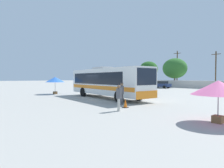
{
  "coord_description": "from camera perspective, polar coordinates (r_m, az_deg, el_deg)",
  "views": [
    {
      "loc": [
        16.47,
        -12.94,
        2.16
      ],
      "look_at": [
        1.18,
        1.01,
        1.51
      ],
      "focal_mm": 30.07,
      "sensor_mm": 36.0,
      "label": 1
    }
  ],
  "objects": [
    {
      "name": "roadside_tree_midleft",
      "position": [
        48.54,
        18.55,
        4.54
      ],
      "size": [
        5.81,
        5.81,
        7.04
      ],
      "color": "brown",
      "rests_on": "ground_plane"
    },
    {
      "name": "perimeter_wall",
      "position": [
        42.98,
        25.08,
        -0.17
      ],
      "size": [
        80.0,
        0.3,
        1.64
      ],
      "primitive_type": "cube",
      "color": "beige",
      "rests_on": "ground_plane"
    },
    {
      "name": "roadside_tree_left",
      "position": [
        57.83,
        11.07,
        4.43
      ],
      "size": [
        5.52,
        5.52,
        7.22
      ],
      "color": "brown",
      "rests_on": "ground_plane"
    },
    {
      "name": "parked_car_leftmost_white",
      "position": [
        45.71,
        8.63,
        0.04
      ],
      "size": [
        4.28,
        2.04,
        1.47
      ],
      "color": "silver",
      "rests_on": "ground_plane"
    },
    {
      "name": "vendor_umbrella_secondary_pink",
      "position": [
        10.32,
        29.62,
        -1.12
      ],
      "size": [
        2.51,
        2.51,
        2.05
      ],
      "color": "gray",
      "rests_on": "ground_plane"
    },
    {
      "name": "utility_pole_far",
      "position": [
        49.24,
        19.19,
        4.57
      ],
      "size": [
        1.8,
        0.3,
        8.89
      ],
      "color": "#4C3823",
      "rests_on": "ground_plane"
    },
    {
      "name": "parked_car_second_dark_blue",
      "position": [
        41.99,
        14.66,
        -0.11
      ],
      "size": [
        4.29,
        2.23,
        1.54
      ],
      "color": "navy",
      "rests_on": "ground_plane"
    },
    {
      "name": "passenger_waiting_on_apron",
      "position": [
        12.3,
        2.06,
        -3.79
      ],
      "size": [
        0.48,
        0.48,
        1.7
      ],
      "color": "#B7B2A8",
      "rests_on": "ground_plane"
    },
    {
      "name": "attendant_by_bus_door",
      "position": [
        15.15,
        2.98,
        -2.51
      ],
      "size": [
        0.41,
        0.41,
        1.8
      ],
      "color": "#4C4C51",
      "rests_on": "ground_plane"
    },
    {
      "name": "traffic_cone_on_apron",
      "position": [
        13.77,
        4.1,
        -5.94
      ],
      "size": [
        0.36,
        0.36,
        0.64
      ],
      "color": "black",
      "rests_on": "ground_plane"
    },
    {
      "name": "coach_bus_white_orange",
      "position": [
        20.39,
        -1.71,
        0.83
      ],
      "size": [
        11.92,
        3.79,
        3.39
      ],
      "color": "white",
      "rests_on": "ground_plane"
    },
    {
      "name": "ground_plane",
      "position": [
        28.32,
        11.93,
        -2.62
      ],
      "size": [
        300.0,
        300.0,
        0.0
      ],
      "primitive_type": "plane",
      "color": "#A3A099"
    },
    {
      "name": "vendor_umbrella_near_gate_blue",
      "position": [
        26.48,
        -16.92,
        1.23
      ],
      "size": [
        2.55,
        2.55,
        2.32
      ],
      "color": "gray",
      "rests_on": "ground_plane"
    },
    {
      "name": "utility_pole_near",
      "position": [
        43.55,
        29.0,
        3.96
      ],
      "size": [
        1.8,
        0.29,
        7.61
      ],
      "color": "#4C3823",
      "rests_on": "ground_plane"
    }
  ]
}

